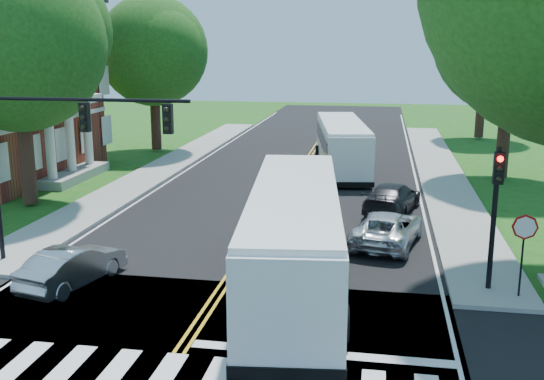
% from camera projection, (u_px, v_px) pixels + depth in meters
% --- Properties ---
extents(ground, '(140.00, 140.00, 0.00)m').
position_uv_depth(ground, '(165.00, 374.00, 14.81)').
color(ground, '#174F13').
rests_on(ground, ground).
extents(road, '(14.00, 96.00, 0.01)m').
position_uv_depth(road, '(283.00, 196.00, 32.09)').
color(road, black).
rests_on(road, ground).
extents(cross_road, '(60.00, 12.00, 0.01)m').
position_uv_depth(cross_road, '(165.00, 374.00, 14.81)').
color(cross_road, black).
rests_on(cross_road, ground).
extents(center_line, '(0.36, 70.00, 0.01)m').
position_uv_depth(center_line, '(294.00, 179.00, 35.93)').
color(center_line, gold).
rests_on(center_line, road).
extents(edge_line_w, '(0.12, 70.00, 0.01)m').
position_uv_depth(edge_line_w, '(179.00, 175.00, 37.05)').
color(edge_line_w, silver).
rests_on(edge_line_w, road).
extents(edge_line_e, '(0.12, 70.00, 0.01)m').
position_uv_depth(edge_line_e, '(417.00, 184.00, 34.80)').
color(edge_line_e, silver).
rests_on(edge_line_e, road).
extents(stop_bar, '(6.60, 0.40, 0.01)m').
position_uv_depth(stop_bar, '(321.00, 354.00, 15.76)').
color(stop_bar, silver).
rests_on(stop_bar, road).
extents(sidewalk_nw, '(2.60, 40.00, 0.15)m').
position_uv_depth(sidewalk_nw, '(171.00, 164.00, 40.17)').
color(sidewalk_nw, gray).
rests_on(sidewalk_nw, ground).
extents(sidewalk_ne, '(2.60, 40.00, 0.15)m').
position_uv_depth(sidewalk_ne, '(440.00, 173.00, 37.42)').
color(sidewalk_ne, gray).
rests_on(sidewalk_ne, ground).
extents(tree_west_near, '(8.00, 8.00, 11.40)m').
position_uv_depth(tree_west_near, '(17.00, 43.00, 28.46)').
color(tree_west_near, '#351D15').
rests_on(tree_west_near, ground).
extents(tree_west_far, '(7.60, 7.60, 10.67)m').
position_uv_depth(tree_west_far, '(153.00, 51.00, 43.86)').
color(tree_west_far, '#351D15').
rests_on(tree_west_far, ground).
extents(tree_east_mid, '(8.40, 8.40, 11.93)m').
position_uv_depth(tree_east_mid, '(512.00, 37.00, 34.17)').
color(tree_east_mid, '#351D15').
rests_on(tree_east_mid, ground).
extents(tree_east_far, '(7.20, 7.20, 10.34)m').
position_uv_depth(tree_east_far, '(485.00, 52.00, 49.59)').
color(tree_east_far, '#351D15').
rests_on(tree_east_far, ground).
extents(signal_nw, '(7.15, 0.46, 5.66)m').
position_uv_depth(signal_nw, '(55.00, 141.00, 20.96)').
color(signal_nw, black).
rests_on(signal_nw, ground).
extents(signal_ne, '(0.30, 0.46, 4.40)m').
position_uv_depth(signal_ne, '(496.00, 200.00, 18.96)').
color(signal_ne, black).
rests_on(signal_ne, ground).
extents(stop_sign, '(0.76, 0.08, 2.53)m').
position_uv_depth(stop_sign, '(524.00, 236.00, 18.60)').
color(stop_sign, black).
rests_on(stop_sign, ground).
extents(bus_lead, '(4.01, 12.55, 3.19)m').
position_uv_depth(bus_lead, '(294.00, 235.00, 19.78)').
color(bus_lead, white).
rests_on(bus_lead, road).
extents(bus_follow, '(4.15, 11.61, 2.94)m').
position_uv_depth(bus_follow, '(342.00, 145.00, 38.36)').
color(bus_follow, white).
rests_on(bus_follow, road).
extents(hatchback, '(2.28, 4.09, 1.28)m').
position_uv_depth(hatchback, '(73.00, 266.00, 20.13)').
color(hatchback, '#ABADB2').
rests_on(hatchback, road).
extents(suv, '(3.04, 4.95, 1.28)m').
position_uv_depth(suv, '(388.00, 228.00, 24.22)').
color(suv, silver).
rests_on(suv, road).
extents(dark_sedan, '(2.98, 4.93, 1.34)m').
position_uv_depth(dark_sedan, '(392.00, 197.00, 28.91)').
color(dark_sedan, black).
rests_on(dark_sedan, road).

